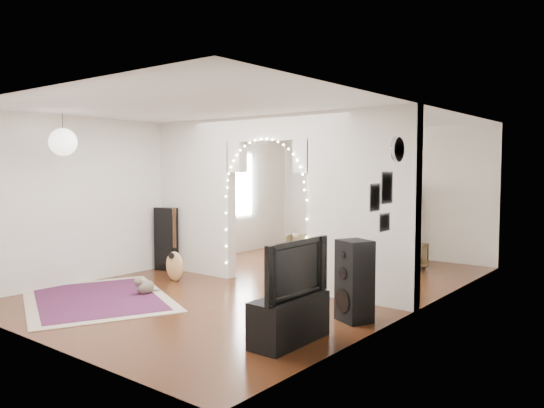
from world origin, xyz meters
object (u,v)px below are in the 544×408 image
Objects in this scene: acoustic_guitar at (175,254)px; media_console at (289,319)px; dining_chair_left at (299,245)px; dining_chair_right at (409,256)px; floor_speaker at (354,281)px; bookcase at (382,221)px; dining_table at (342,222)px.

acoustic_guitar reaches higher than media_console.
dining_chair_right is at bearing -22.91° from dining_chair_left.
dining_chair_left is (-3.29, 3.47, -0.26)m from floor_speaker.
floor_speaker is 1.82× the size of dining_chair_right.
bookcase reaches higher than floor_speaker.
dining_table reaches higher than media_console.
bookcase is at bearing 137.59° from floor_speaker.
dining_chair_right is (2.45, 0.03, 0.02)m from dining_chair_left.
bookcase is (1.63, 4.26, 0.31)m from acoustic_guitar.
dining_chair_left is (-1.44, -0.97, -0.52)m from bookcase.
media_console is at bearing -80.32° from dining_chair_right.
dining_table is at bearing -168.08° from bookcase.
acoustic_guitar is 1.02× the size of media_console.
dining_chair_right is at bearing 97.79° from media_console.
dining_chair_left is 2.45m from dining_chair_right.
acoustic_guitar is 3.58m from media_console.
acoustic_guitar is 1.85× the size of dining_chair_right.
dining_chair_right is at bearing 31.53° from acoustic_guitar.
dining_chair_right is (2.64, 3.32, -0.19)m from acoustic_guitar.
bookcase is 0.97m from dining_table.
media_console is at bearing -41.30° from acoustic_guitar.
dining_table is at bearing 114.98° from media_console.
floor_speaker is 1.94× the size of dining_chair_left.
bookcase reaches higher than dining_chair_right.
dining_chair_left is at bearing -178.08° from dining_chair_right.
bookcase is 2.91× the size of dining_chair_left.
bookcase reaches higher than media_console.
dining_chair_left is at bearing 123.70° from media_console.
acoustic_guitar is at bearing 157.98° from media_console.
acoustic_guitar is at bearing -99.90° from dining_table.
dining_chair_left is (-0.47, -0.97, -0.45)m from dining_table.
dining_chair_left is (0.19, 3.29, -0.21)m from acoustic_guitar.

